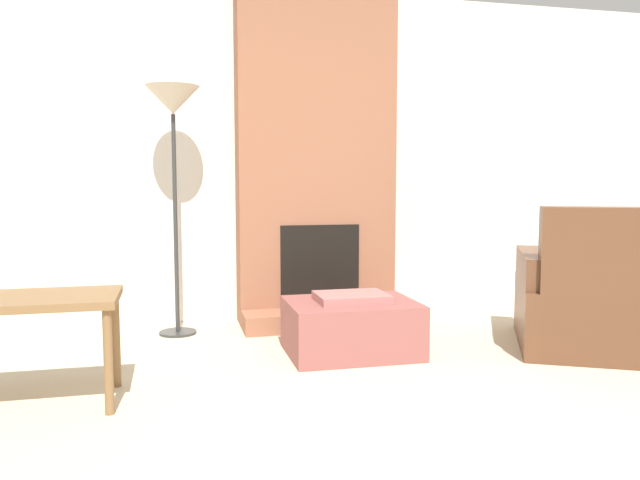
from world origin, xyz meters
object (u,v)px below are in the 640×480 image
ottoman (351,326)px  floor_lamp_left (173,116)px  armchair (591,306)px  side_table (38,311)px

ottoman → floor_lamp_left: bearing=143.5°
armchair → side_table: 3.30m
ottoman → floor_lamp_left: (-1.08, 0.79, 1.38)m
ottoman → side_table: side_table is taller
armchair → floor_lamp_left: size_ratio=0.73×
armchair → ottoman: bearing=17.0°
ottoman → side_table: size_ratio=1.07×
ottoman → floor_lamp_left: size_ratio=0.46×
side_table → ottoman: bearing=16.9°
side_table → floor_lamp_left: size_ratio=0.43×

